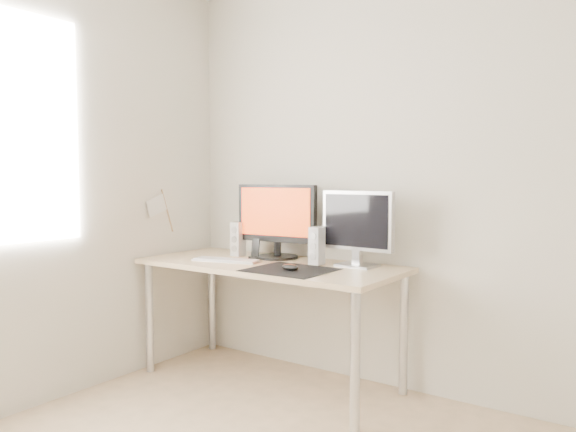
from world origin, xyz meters
The scene contains 11 objects.
wall_back centered at (0.00, 1.75, 1.25)m, with size 3.50×3.50×0.00m, color silver.
mousepad centered at (-0.68, 1.24, 0.73)m, with size 0.45×0.40×0.00m, color black.
mouse centered at (-0.66, 1.21, 0.75)m, with size 0.10×0.06×0.04m, color black.
desk centered at (-0.93, 1.38, 0.65)m, with size 1.60×0.70×0.73m.
main_monitor centered at (-1.01, 1.56, 0.98)m, with size 0.55×0.28×0.47m.
second_monitor centered at (-0.44, 1.56, 0.97)m, with size 0.45×0.17×0.43m.
speaker_left centered at (-1.28, 1.51, 0.84)m, with size 0.07×0.09×0.22m.
speaker_right centered at (-0.67, 1.49, 0.84)m, with size 0.07×0.09×0.22m.
keyboard centered at (-1.18, 1.28, 0.74)m, with size 0.44×0.21×0.02m.
phone_dock centered at (-1.11, 1.47, 0.77)m, with size 0.07×0.06×0.13m.
pennant centered at (-1.72, 1.24, 1.05)m, with size 0.01×0.23×0.29m.
Camera 1 is at (1.08, -1.28, 1.24)m, focal length 35.00 mm.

